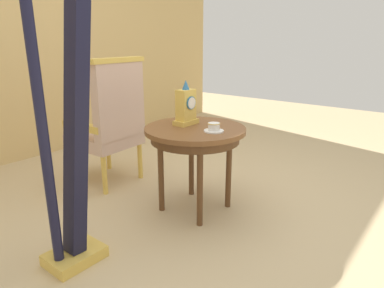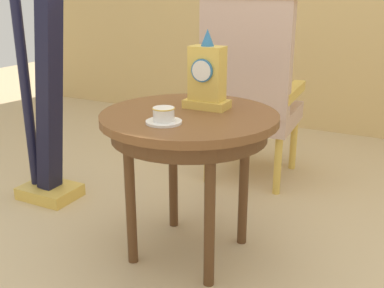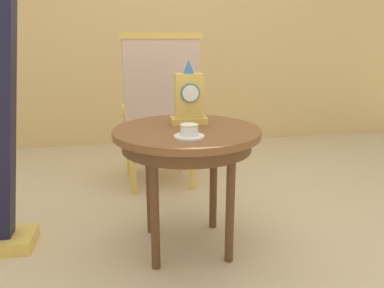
# 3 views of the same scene
# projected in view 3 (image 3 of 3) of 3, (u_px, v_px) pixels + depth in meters

# --- Properties ---
(ground_plane) EXTENTS (10.00, 10.00, 0.00)m
(ground_plane) POSITION_uv_depth(u_px,v_px,m) (196.00, 244.00, 2.11)
(ground_plane) COLOR tan
(wall_back) EXTENTS (6.00, 0.10, 2.80)m
(wall_back) POSITION_uv_depth(u_px,v_px,m) (157.00, 8.00, 3.88)
(wall_back) COLOR tan
(wall_back) RESTS_ON ground
(side_table) EXTENTS (0.75, 0.75, 0.66)m
(side_table) POSITION_uv_depth(u_px,v_px,m) (187.00, 143.00, 1.95)
(side_table) COLOR brown
(side_table) RESTS_ON ground
(teacup_left) EXTENTS (0.14, 0.14, 0.06)m
(teacup_left) POSITION_uv_depth(u_px,v_px,m) (189.00, 132.00, 1.75)
(teacup_left) COLOR white
(teacup_left) RESTS_ON side_table
(mantel_clock) EXTENTS (0.19, 0.11, 0.34)m
(mantel_clock) POSITION_uv_depth(u_px,v_px,m) (189.00, 99.00, 2.00)
(mantel_clock) COLOR gold
(mantel_clock) RESTS_ON side_table
(armchair) EXTENTS (0.57, 0.56, 1.14)m
(armchair) POSITION_uv_depth(u_px,v_px,m) (160.00, 110.00, 2.79)
(armchair) COLOR #CCA893
(armchair) RESTS_ON ground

